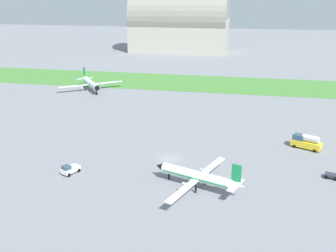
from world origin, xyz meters
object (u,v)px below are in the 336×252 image
Objects in this scene: baggage_cart_midfield at (331,176)px; pushback_tug_by_runway at (70,169)px; airplane_taxiing_turboprop at (91,83)px; airplane_foreground_turboprop at (198,176)px; fuel_truck_near_gate at (306,142)px.

baggage_cart_midfield is 0.69× the size of pushback_tug_by_runway.
baggage_cart_midfield is (70.83, -56.26, -1.95)m from airplane_taxiing_turboprop.
pushback_tug_by_runway is (-49.28, -7.97, 0.34)m from baggage_cart_midfield.
fuel_truck_near_gate is at bearing -112.22° from airplane_foreground_turboprop.
airplane_taxiing_turboprop is at bearing -34.34° from airplane_foreground_turboprop.
fuel_truck_near_gate is (21.34, 23.46, -0.70)m from airplane_foreground_turboprop.
baggage_cart_midfield is (2.94, -14.67, -1.01)m from fuel_truck_near_gate.
airplane_taxiing_turboprop is at bearing -6.21° from fuel_truck_near_gate.
fuel_truck_near_gate reaches higher than pushback_tug_by_runway.
fuel_truck_near_gate reaches higher than baggage_cart_midfield.
fuel_truck_near_gate is at bearing 139.42° from pushback_tug_by_runway.
baggage_cart_midfield is at bearing -140.02° from airplane_foreground_turboprop.
baggage_cart_midfield is 49.92m from pushback_tug_by_runway.
airplane_foreground_turboprop is 1.05× the size of airplane_taxiing_turboprop.
fuel_truck_near_gate is (67.89, -41.59, -0.94)m from airplane_taxiing_turboprop.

